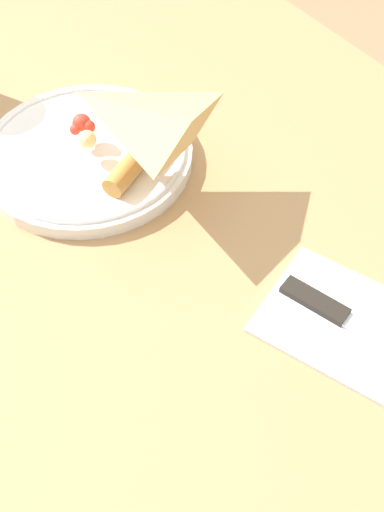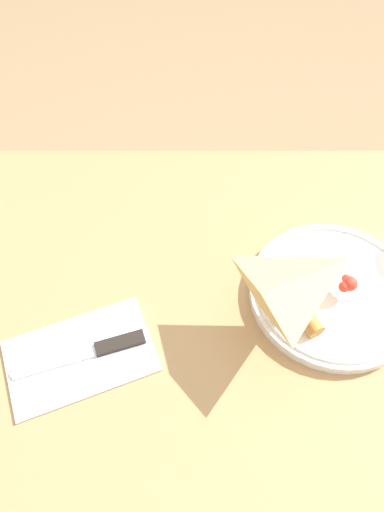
% 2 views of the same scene
% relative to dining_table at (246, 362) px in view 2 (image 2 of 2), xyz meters
% --- Properties ---
extents(ground_plane, '(6.00, 6.00, 0.00)m').
position_rel_dining_table_xyz_m(ground_plane, '(0.00, 0.00, -0.63)').
color(ground_plane, '#997A56').
extents(dining_table, '(1.20, 0.71, 0.74)m').
position_rel_dining_table_xyz_m(dining_table, '(0.00, 0.00, 0.00)').
color(dining_table, '#A87F51').
rests_on(dining_table, ground_plane).
extents(plate_pizza, '(0.24, 0.24, 0.05)m').
position_rel_dining_table_xyz_m(plate_pizza, '(-0.12, -0.05, 0.12)').
color(plate_pizza, white).
rests_on(plate_pizza, dining_table).
extents(napkin_folded, '(0.22, 0.18, 0.00)m').
position_rel_dining_table_xyz_m(napkin_folded, '(0.23, 0.04, 0.11)').
color(napkin_folded, silver).
rests_on(napkin_folded, dining_table).
extents(butter_knife, '(0.18, 0.07, 0.01)m').
position_rel_dining_table_xyz_m(butter_knife, '(0.22, 0.04, 0.12)').
color(butter_knife, black).
rests_on(butter_knife, napkin_folded).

